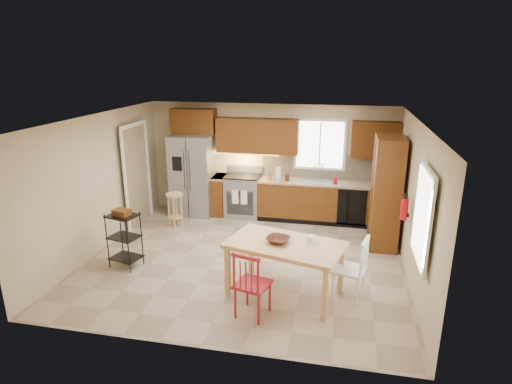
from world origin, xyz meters
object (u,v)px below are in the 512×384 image
object	(u,v)px
range_stove	(243,196)
dining_table	(285,269)
soap_bottle	(336,179)
table_bowl	(278,243)
refrigerator	(193,175)
fire_extinguisher	(404,209)
chair_red	(253,283)
table_jar	(311,241)
chair_white	(349,268)
bar_stool	(175,210)
pantry	(386,192)
utility_cart	(125,240)

from	to	relation	value
range_stove	dining_table	bearing A→B (deg)	-66.37
soap_bottle	table_bowl	world-z (taller)	soap_bottle
table_bowl	refrigerator	bearing A→B (deg)	127.99
soap_bottle	fire_extinguisher	world-z (taller)	fire_extinguisher
chair_red	table_jar	distance (m)	1.11
chair_white	refrigerator	bearing A→B (deg)	63.40
chair_red	chair_white	size ratio (longest dim) A/B	1.00
range_stove	bar_stool	size ratio (longest dim) A/B	1.26
refrigerator	table_jar	size ratio (longest dim) A/B	11.75
range_stove	pantry	bearing A→B (deg)	-18.29
table_jar	utility_cart	xyz separation A→B (m)	(-3.16, 0.23, -0.37)
fire_extinguisher	utility_cart	xyz separation A→B (m)	(-4.58, -0.81, -0.61)
table_bowl	bar_stool	world-z (taller)	table_bowl
chair_red	utility_cart	bearing A→B (deg)	172.73
dining_table	chair_red	xyz separation A→B (m)	(-0.35, -0.65, 0.08)
range_stove	chair_white	bearing A→B (deg)	-53.20
pantry	table_jar	size ratio (longest dim) A/B	13.56
range_stove	table_bowl	size ratio (longest dim) A/B	2.70
fire_extinguisher	dining_table	bearing A→B (deg)	-147.38
soap_bottle	table_bowl	xyz separation A→B (m)	(-0.74, -3.09, -0.16)
fire_extinguisher	bar_stool	world-z (taller)	fire_extinguisher
soap_bottle	table_jar	world-z (taller)	soap_bottle
chair_white	bar_stool	xyz separation A→B (m)	(-3.60, 2.19, -0.13)
refrigerator	chair_red	world-z (taller)	refrigerator
refrigerator	utility_cart	world-z (taller)	refrigerator
chair_white	bar_stool	bearing A→B (deg)	73.47
chair_red	chair_white	world-z (taller)	same
chair_red	table_bowl	xyz separation A→B (m)	(0.24, 0.65, 0.34)
refrigerator	chair_white	xyz separation A→B (m)	(3.49, -3.07, -0.42)
chair_red	utility_cart	world-z (taller)	chair_red
range_stove	fire_extinguisher	distance (m)	3.83
dining_table	table_bowl	world-z (taller)	table_bowl
chair_red	table_jar	size ratio (longest dim) A/B	6.38
refrigerator	table_bowl	distance (m)	3.96
fire_extinguisher	table_bowl	distance (m)	2.23
refrigerator	table_jar	world-z (taller)	refrigerator
refrigerator	chair_red	bearing A→B (deg)	-59.83
chair_white	fire_extinguisher	bearing A→B (deg)	-22.73
dining_table	chair_white	size ratio (longest dim) A/B	1.70
refrigerator	pantry	xyz separation A→B (m)	(4.13, -0.93, 0.14)
refrigerator	soap_bottle	size ratio (longest dim) A/B	9.53
dining_table	bar_stool	size ratio (longest dim) A/B	2.30
table_jar	utility_cart	distance (m)	3.19
bar_stool	table_jar	bearing A→B (deg)	-26.45
fire_extinguisher	chair_red	world-z (taller)	fire_extinguisher
fire_extinguisher	chair_red	size ratio (longest dim) A/B	0.36
dining_table	refrigerator	bearing A→B (deg)	143.89
table_bowl	table_jar	size ratio (longest dim) A/B	2.20
refrigerator	chair_white	bearing A→B (deg)	-41.32
refrigerator	pantry	bearing A→B (deg)	-12.62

